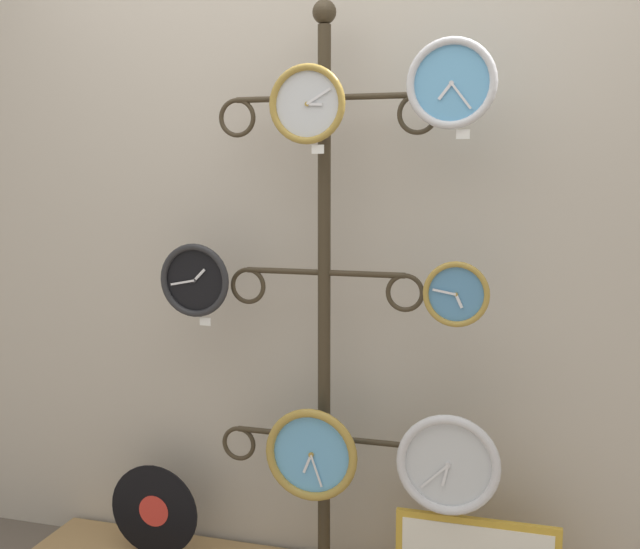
{
  "coord_description": "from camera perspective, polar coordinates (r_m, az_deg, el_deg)",
  "views": [
    {
      "loc": [
        0.68,
        -1.97,
        1.45
      ],
      "look_at": [
        0.0,
        0.36,
        1.13
      ],
      "focal_mm": 42.0,
      "sensor_mm": 36.0,
      "label": 1
    }
  ],
  "objects": [
    {
      "name": "clock_bottom_right",
      "position": [
        2.45,
        9.74,
        -14.08
      ],
      "size": [
        0.33,
        0.04,
        0.33
      ],
      "color": "silver"
    },
    {
      "name": "shop_wall",
      "position": [
        2.63,
        1.28,
        6.48
      ],
      "size": [
        4.4,
        0.04,
        2.8
      ],
      "color": "#BCB2A3",
      "rests_on": "ground_plane"
    },
    {
      "name": "clock_bottom_center",
      "position": [
        2.55,
        -0.65,
        -13.54
      ],
      "size": [
        0.32,
        0.04,
        0.32
      ],
      "color": "#60A8DB"
    },
    {
      "name": "clock_middle_left",
      "position": [
        2.57,
        -9.48,
        -0.43
      ],
      "size": [
        0.25,
        0.04,
        0.25
      ],
      "color": "black"
    },
    {
      "name": "price_tag_lower",
      "position": [
        2.58,
        -8.74,
        -3.56
      ],
      "size": [
        0.04,
        0.0,
        0.03
      ],
      "color": "white"
    },
    {
      "name": "price_tag_upper",
      "position": [
        2.37,
        -0.17,
        9.53
      ],
      "size": [
        0.04,
        0.0,
        0.03
      ],
      "color": "white"
    },
    {
      "name": "clock_middle_right",
      "position": [
        2.33,
        10.34,
        -1.47
      ],
      "size": [
        0.2,
        0.04,
        0.2
      ],
      "color": "#4C84B2"
    },
    {
      "name": "clock_top_center",
      "position": [
        2.39,
        -0.95,
        12.85
      ],
      "size": [
        0.25,
        0.04,
        0.25
      ],
      "color": "silver"
    },
    {
      "name": "vinyl_record",
      "position": [
        2.93,
        -12.53,
        -17.16
      ],
      "size": [
        0.35,
        0.01,
        0.35
      ],
      "color": "black",
      "rests_on": "low_shelf"
    },
    {
      "name": "display_stand",
      "position": [
        2.56,
        0.31,
        -6.65
      ],
      "size": [
        0.76,
        0.32,
        2.01
      ],
      "color": "#382D1E",
      "rests_on": "ground_plane"
    },
    {
      "name": "price_tag_mid",
      "position": [
        2.29,
        10.84,
        10.46
      ],
      "size": [
        0.04,
        0.0,
        0.03
      ],
      "color": "white"
    },
    {
      "name": "clock_top_right",
      "position": [
        2.3,
        10.0,
        14.15
      ],
      "size": [
        0.27,
        0.04,
        0.27
      ],
      "color": "#60A8DB"
    }
  ]
}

